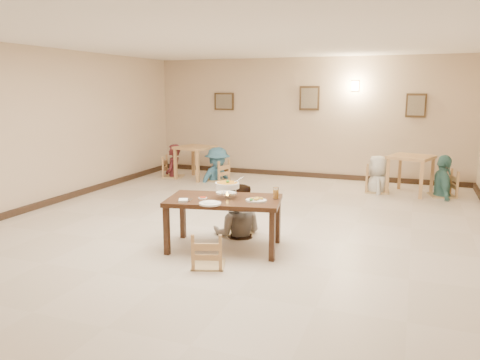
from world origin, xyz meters
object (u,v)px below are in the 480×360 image
at_px(bg_diner_a, 173,144).
at_px(chair_near, 208,233).
at_px(bg_chair_rr, 444,172).
at_px(bg_diner_b, 217,147).
at_px(chair_far, 239,202).
at_px(main_table, 224,204).
at_px(bg_diner_d, 445,155).
at_px(bg_chair_rl, 378,168).
at_px(bg_diner_c, 379,156).
at_px(bg_chair_ll, 173,157).
at_px(drink_glass, 276,194).
at_px(main_diner, 238,183).
at_px(bg_table_right, 411,162).
at_px(bg_table_left, 195,152).
at_px(curry_warmer, 227,185).
at_px(bg_chair_lr, 217,161).

bearing_deg(bg_diner_a, chair_near, 19.18).
xyz_separation_m(bg_chair_rr, bg_diner_b, (-5.11, -0.11, 0.30)).
bearing_deg(chair_near, chair_far, -103.85).
bearing_deg(main_table, bg_diner_d, 46.31).
bearing_deg(bg_chair_rr, bg_chair_rl, -102.56).
relative_size(bg_diner_b, bg_diner_c, 1.03).
distance_m(chair_near, bg_diner_a, 6.32).
bearing_deg(bg_chair_rr, chair_near, -43.28).
relative_size(main_table, bg_chair_ll, 1.64).
bearing_deg(drink_glass, chair_far, 143.81).
height_order(main_table, chair_far, chair_far).
height_order(chair_far, bg_chair_rl, bg_chair_rl).
xyz_separation_m(main_diner, bg_table_right, (2.43, 4.02, -0.12)).
xyz_separation_m(chair_near, bg_table_left, (-2.76, 5.31, 0.24)).
xyz_separation_m(main_table, drink_glass, (0.68, 0.23, 0.16)).
height_order(bg_diner_b, bg_diner_d, bg_diner_d).
xyz_separation_m(drink_glass, bg_diner_b, (-2.74, 4.34, 0.03)).
relative_size(bg_table_right, bg_diner_c, 0.65).
distance_m(drink_glass, bg_chair_rl, 4.54).
relative_size(bg_table_right, bg_diner_b, 0.63).
distance_m(chair_near, bg_chair_ll, 6.31).
bearing_deg(chair_near, main_diner, -104.22).
relative_size(bg_diner_c, bg_diner_d, 0.92).
distance_m(bg_table_left, bg_chair_rl, 4.43).
xyz_separation_m(drink_glass, bg_diner_c, (1.05, 4.41, 0.00)).
relative_size(curry_warmer, bg_diner_a, 0.22).
xyz_separation_m(main_table, bg_chair_ll, (-3.33, 4.64, -0.13)).
height_order(bg_table_left, bg_chair_ll, bg_chair_ll).
bearing_deg(bg_table_left, bg_chair_rr, 0.37).
bearing_deg(bg_chair_lr, main_diner, 44.38).
bearing_deg(bg_table_left, bg_diner_a, 179.44).
xyz_separation_m(main_table, bg_chair_lr, (-2.06, 4.56, -0.16)).
distance_m(bg_chair_lr, bg_chair_rr, 5.11).
distance_m(main_table, curry_warmer, 0.26).
xyz_separation_m(bg_diner_b, bg_diner_c, (3.79, 0.07, -0.03)).
xyz_separation_m(chair_far, bg_diner_c, (1.80, 3.86, 0.31)).
relative_size(drink_glass, bg_chair_rr, 0.15).
bearing_deg(curry_warmer, bg_diner_a, 126.15).
bearing_deg(chair_near, bg_diner_a, -76.26).
distance_m(bg_chair_lr, bg_diner_a, 1.31).
distance_m(bg_table_right, bg_diner_b, 4.46).
xyz_separation_m(bg_table_left, bg_table_right, (5.08, 0.04, 0.01)).
relative_size(chair_near, bg_diner_b, 0.53).
xyz_separation_m(bg_chair_rl, bg_diner_c, (0.00, -0.00, 0.26)).
distance_m(bg_diner_a, bg_diner_d, 6.37).
bearing_deg(main_diner, curry_warmer, 84.10).
distance_m(main_diner, bg_diner_d, 5.06).
distance_m(bg_diner_b, bg_diner_d, 5.11).
xyz_separation_m(chair_far, main_diner, (0.02, -0.11, 0.32)).
bearing_deg(chair_near, bg_diner_d, -137.89).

